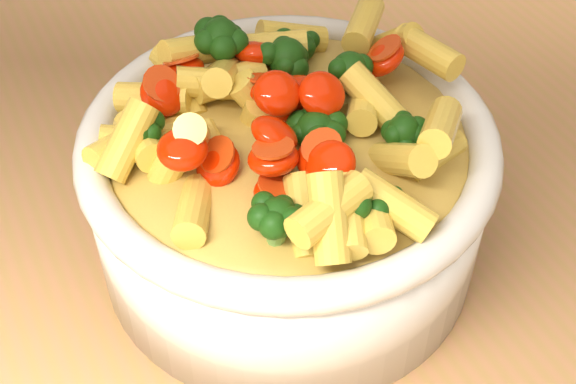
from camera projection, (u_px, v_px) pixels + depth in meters
name	position (u px, v px, depth m)	size (l,w,h in m)	color
table	(217.00, 319.00, 0.61)	(1.20, 0.80, 0.90)	#A97148
serving_bowl	(288.00, 190.00, 0.49)	(0.24, 0.24, 0.11)	silver
pasta_salad	(288.00, 107.00, 0.44)	(0.19, 0.19, 0.04)	#FDDA50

